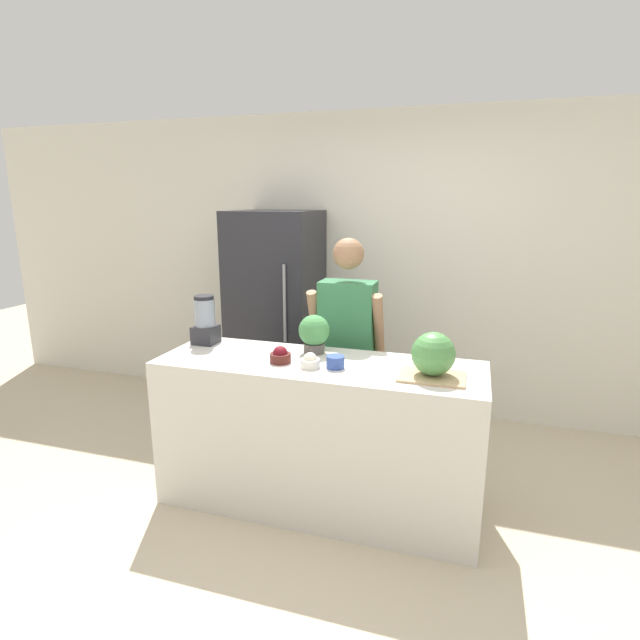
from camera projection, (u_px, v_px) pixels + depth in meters
name	position (u px, v px, depth m)	size (l,w,h in m)	color
ground_plane	(302.00, 533.00, 2.88)	(14.00, 14.00, 0.00)	beige
wall_back	(374.00, 266.00, 4.40)	(8.00, 0.06, 2.60)	silver
counter_island	(318.00, 434.00, 3.06)	(1.94, 0.64, 0.93)	beige
refrigerator	(276.00, 314.00, 4.37)	(0.72, 0.69, 1.78)	#232328
person	(347.00, 351.00, 3.49)	(0.52, 0.26, 1.62)	#333338
cutting_board	(432.00, 377.00, 2.69)	(0.35, 0.26, 0.01)	tan
watermelon	(433.00, 354.00, 2.67)	(0.24, 0.24, 0.24)	#4C8C47
bowl_cherries	(280.00, 356.00, 2.94)	(0.12, 0.12, 0.10)	#511E19
bowl_cream	(310.00, 361.00, 2.85)	(0.11, 0.11, 0.09)	white
bowl_small_blue	(335.00, 362.00, 2.84)	(0.10, 0.10, 0.07)	#334C9E
blender	(205.00, 321.00, 3.31)	(0.15, 0.15, 0.32)	#28282D
potted_plant	(314.00, 333.00, 3.11)	(0.19, 0.19, 0.24)	#514C47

